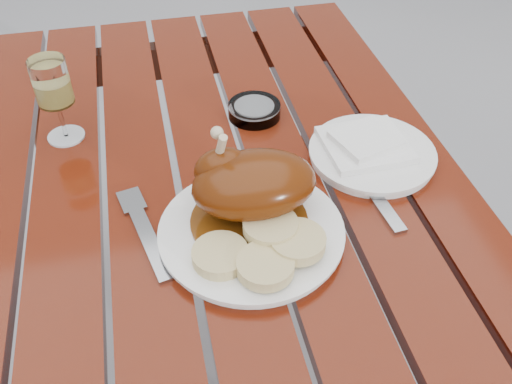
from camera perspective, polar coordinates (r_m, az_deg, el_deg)
The scene contains 10 objects.
table at distance 1.19m, azimuth -3.27°, elevation -12.63°, with size 0.80×1.20×0.75m, color maroon.
dinner_plate at distance 0.82m, azimuth -0.46°, elevation -4.09°, with size 0.27×0.27×0.02m, color white.
roast_duck at distance 0.81m, azimuth -0.66°, elevation 0.81°, with size 0.19×0.17×0.13m.
bread_dumplings at distance 0.77m, azimuth 0.76°, elevation -5.51°, with size 0.18×0.14×0.03m.
wine_glass at distance 1.01m, azimuth -19.32°, elevation 8.62°, with size 0.06×0.06×0.15m, color #CCBC5C.
side_plate at distance 0.97m, azimuth 11.51°, elevation 3.72°, with size 0.21×0.21×0.02m, color white.
napkin at distance 0.96m, azimuth 10.86°, elevation 4.68°, with size 0.14×0.13×0.01m, color white.
ashtray at distance 1.05m, azimuth -0.17°, elevation 8.18°, with size 0.10×0.10×0.02m, color #B2B7BC.
fork at distance 0.83m, azimuth -10.81°, elevation -4.36°, with size 0.02×0.18×0.01m, color gray.
knife at distance 0.92m, azimuth 11.08°, elevation 0.70°, with size 0.02×0.22×0.01m, color gray.
Camera 1 is at (-0.08, -0.68, 1.35)m, focal length 40.00 mm.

